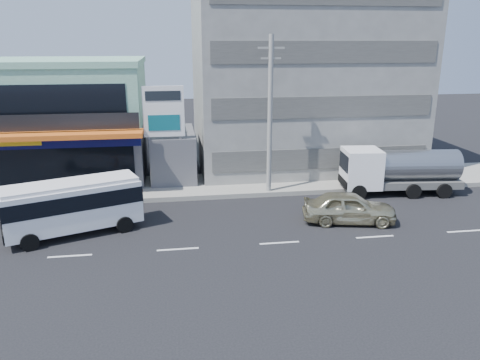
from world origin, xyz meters
The scene contains 12 objects.
ground centered at (0.00, 0.00, 0.00)m, with size 120.00×120.00×0.00m, color black.
sidewalk centered at (5.00, 9.50, 0.15)m, with size 70.00×5.00×0.30m, color gray.
shop_building centered at (-8.00, 13.95, 4.00)m, with size 12.40×11.70×8.00m.
concrete_building centered at (10.00, 15.00, 7.00)m, with size 16.00×12.00×14.00m, color gray.
gap_structure centered at (0.00, 12.00, 1.75)m, with size 3.00×6.00×3.50m, color #4E4D53.
satellite_dish centered at (0.00, 11.00, 3.58)m, with size 1.50×1.50×0.15m, color slate.
billboard centered at (-0.50, 9.20, 4.93)m, with size 2.60×0.18×6.90m.
utility_pole_near centered at (6.00, 7.40, 5.15)m, with size 1.60×0.30×10.00m.
minibus centered at (-5.20, 2.70, 1.68)m, with size 7.04×4.39×2.81m.
sedan centered at (9.40, 2.15, 0.86)m, with size 2.02×5.02×1.71m, color beige.
tanker_truck centered at (14.24, 6.53, 1.60)m, with size 7.74×3.08×2.98m.
motorcycle_rider centered at (-4.00, 5.72, 0.70)m, with size 1.68×0.69×2.11m.
Camera 1 is at (-0.08, -20.77, 9.67)m, focal length 35.00 mm.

